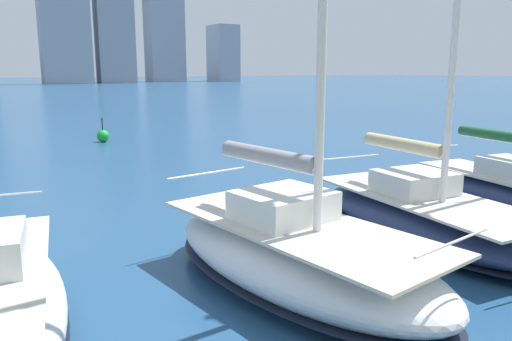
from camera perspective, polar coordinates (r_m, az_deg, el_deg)
name	(u,v)px	position (r m, az deg, el deg)	size (l,w,h in m)	color
sailboat_tan	(424,213)	(12.98, 18.63, -4.64)	(3.35, 7.16, 10.90)	navy
sailboat_grey	(296,251)	(9.55, 4.63, -9.17)	(3.82, 7.05, 11.65)	silver
channel_buoy	(103,136)	(30.14, -17.09, 3.81)	(0.70, 0.70, 1.40)	green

